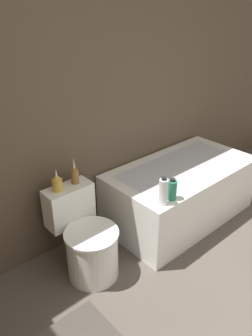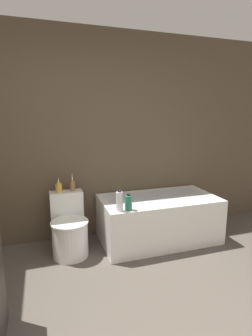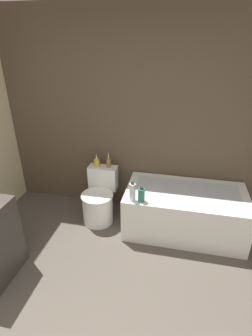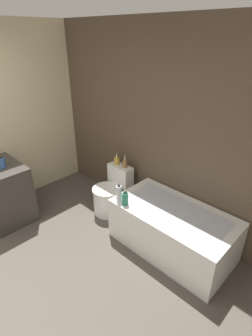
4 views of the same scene
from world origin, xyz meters
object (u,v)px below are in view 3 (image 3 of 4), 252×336
object	(u,v)px
shampoo_bottle_short	(141,195)
bathtub	(184,211)
vase_gold	(97,162)
vase_silver	(109,162)
shampoo_bottle_tall	(132,192)
toilet	(99,200)

from	to	relation	value
shampoo_bottle_short	bathtub	bearing A→B (deg)	31.27
vase_gold	vase_silver	world-z (taller)	vase_silver
shampoo_bottle_tall	vase_silver	bearing A→B (deg)	128.38
toilet	vase_silver	distance (m)	0.53
shampoo_bottle_tall	shampoo_bottle_short	bearing A→B (deg)	1.41
bathtub	shampoo_bottle_short	xyz separation A→B (m)	(-0.50, -0.31, 0.36)
bathtub	vase_silver	size ratio (longest dim) A/B	6.54
shampoo_bottle_tall	vase_gold	bearing A→B (deg)	137.87
vase_gold	shampoo_bottle_tall	distance (m)	0.80
bathtub	vase_gold	size ratio (longest dim) A/B	7.98
vase_silver	vase_gold	bearing A→B (deg)	-177.58
vase_gold	shampoo_bottle_short	distance (m)	0.88
vase_silver	shampoo_bottle_tall	bearing A→B (deg)	-51.62
toilet	vase_gold	bearing A→B (deg)	110.24
vase_silver	shampoo_bottle_tall	size ratio (longest dim) A/B	0.96
toilet	bathtub	bearing A→B (deg)	-0.28
bathtub	shampoo_bottle_short	size ratio (longest dim) A/B	8.03
shampoo_bottle_tall	toilet	bearing A→B (deg)	148.31
vase_gold	shampoo_bottle_tall	xyz separation A→B (m)	(0.59, -0.53, -0.07)
vase_silver	bathtub	bearing A→B (deg)	-12.61
shampoo_bottle_tall	bathtub	bearing A→B (deg)	26.95
shampoo_bottle_short	vase_silver	bearing A→B (deg)	134.64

